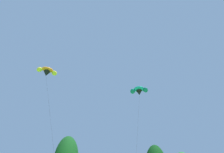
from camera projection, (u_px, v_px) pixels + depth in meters
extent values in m
ellipsoid|color=orange|center=(47.00, 70.00, 35.33)|extent=(2.45, 1.87, 1.08)
ellipsoid|color=yellow|center=(54.00, 73.00, 35.62)|extent=(1.45, 1.37, 1.27)
ellipsoid|color=yellow|center=(40.00, 70.00, 34.61)|extent=(1.27, 1.35, 1.27)
cone|color=black|center=(46.00, 74.00, 34.95)|extent=(1.51, 1.51, 1.05)
cylinder|color=black|center=(51.00, 120.00, 25.62)|extent=(6.18, 9.69, 20.20)
ellipsoid|color=teal|center=(139.00, 89.00, 38.27)|extent=(2.55, 2.26, 1.17)
ellipsoid|color=#0F666B|center=(145.00, 90.00, 37.82)|extent=(1.38, 1.61, 1.33)
ellipsoid|color=#0F666B|center=(133.00, 91.00, 38.30)|extent=(1.56, 1.60, 1.33)
cone|color=black|center=(139.00, 93.00, 37.94)|extent=(1.55, 1.55, 1.02)
cylinder|color=black|center=(137.00, 131.00, 27.99)|extent=(5.49, 10.44, 18.14)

